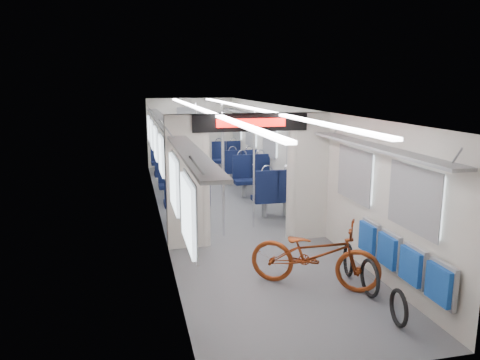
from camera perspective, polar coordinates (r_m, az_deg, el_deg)
The scene contains 14 objects.
carriage at distance 9.81m, azimuth -1.39°, elevation 4.12°, with size 12.00×12.02×2.31m.
bicycle at distance 6.66m, azimuth 9.07°, elevation -8.91°, with size 0.63×1.82×0.95m, color maroon.
flip_bench at distance 6.51m, azimuth 18.98°, elevation -8.97°, with size 0.12×2.10×0.50m.
bike_hoop_a at distance 5.99m, azimuth 18.76°, elevation -14.76°, with size 0.45×0.45×0.05m, color black.
bike_hoop_b at distance 6.61m, azimuth 15.53°, elevation -11.65°, with size 0.52×0.52×0.05m, color black.
bike_hoop_c at distance 7.19m, azimuth 13.05°, elevation -9.63°, with size 0.50×0.50×0.05m, color black.
seat_bay_near_left at distance 10.43m, azimuth -7.09°, elevation -0.83°, with size 0.92×2.11×1.11m.
seat_bay_near_right at distance 10.78m, azimuth 2.83°, elevation -0.21°, with size 0.95×2.28×1.16m.
seat_bay_far_left at distance 13.62m, azimuth -8.60°, elevation 2.20°, with size 0.95×2.26×1.16m.
seat_bay_far_right at distance 13.85m, azimuth -0.85°, elevation 2.41°, with size 0.92×2.11×1.11m.
stanchion_near_left at distance 8.54m, azimuth -2.04°, elevation 0.56°, with size 0.04×0.04×2.30m, color silver.
stanchion_near_right at distance 9.06m, azimuth 1.69°, elevation 1.22°, with size 0.04×0.04×2.30m, color silver.
stanchion_far_left at distance 11.94m, azimuth -5.30°, elevation 3.76°, with size 0.04×0.04×2.30m, color silver.
stanchion_far_right at distance 11.80m, azimuth -2.21°, elevation 3.70°, with size 0.04×0.04×2.30m, color silver.
Camera 1 is at (-2.00, -9.78, 2.82)m, focal length 35.00 mm.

